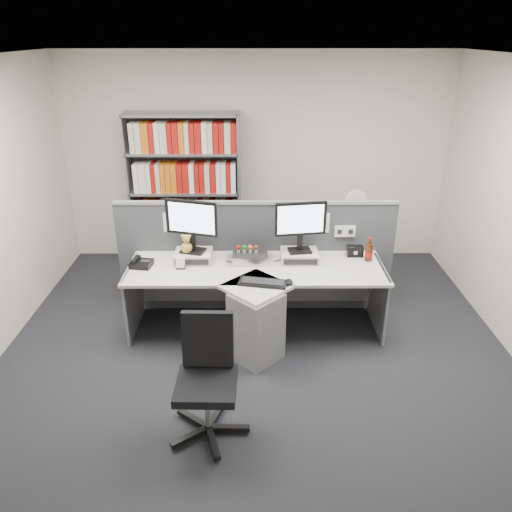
{
  "coord_description": "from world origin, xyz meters",
  "views": [
    {
      "loc": [
        -0.01,
        -3.68,
        2.9
      ],
      "look_at": [
        0.0,
        0.65,
        0.92
      ],
      "focal_mm": 34.7,
      "sensor_mm": 36.0,
      "label": 1
    }
  ],
  "objects_px": {
    "shelving_unit": "(186,194)",
    "office_chair": "(207,374)",
    "monitor_right": "(301,223)",
    "mouse": "(289,282)",
    "desk": "(256,301)",
    "desk_calendar": "(180,264)",
    "filing_cabinet": "(351,252)",
    "desk_fan": "(355,204)",
    "desk_phone": "(141,263)",
    "monitor_left": "(191,222)",
    "keyboard": "(263,283)",
    "desktop_pc": "(250,256)",
    "speaker": "(355,251)",
    "cola_bottle": "(369,252)"
  },
  "relations": [
    {
      "from": "filing_cabinet",
      "to": "desk_fan",
      "type": "bearing_deg",
      "value": -90.0
    },
    {
      "from": "monitor_right",
      "to": "filing_cabinet",
      "type": "bearing_deg",
      "value": 53.6
    },
    {
      "from": "cola_bottle",
      "to": "filing_cabinet",
      "type": "relative_size",
      "value": 0.37
    },
    {
      "from": "desk_fan",
      "to": "office_chair",
      "type": "bearing_deg",
      "value": -121.11
    },
    {
      "from": "desk_calendar",
      "to": "speaker",
      "type": "xyz_separation_m",
      "value": [
        1.8,
        0.3,
        0.01
      ]
    },
    {
      "from": "keyboard",
      "to": "speaker",
      "type": "xyz_separation_m",
      "value": [
        0.98,
        0.63,
        0.04
      ]
    },
    {
      "from": "keyboard",
      "to": "desk_fan",
      "type": "height_order",
      "value": "desk_fan"
    },
    {
      "from": "desk_phone",
      "to": "desk_fan",
      "type": "xyz_separation_m",
      "value": [
        2.36,
        1.15,
        0.24
      ]
    },
    {
      "from": "monitor_left",
      "to": "filing_cabinet",
      "type": "xyz_separation_m",
      "value": [
        1.85,
        1.02,
        -0.8
      ]
    },
    {
      "from": "monitor_right",
      "to": "cola_bottle",
      "type": "xyz_separation_m",
      "value": [
        0.72,
        -0.01,
        -0.32
      ]
    },
    {
      "from": "desktop_pc",
      "to": "keyboard",
      "type": "xyz_separation_m",
      "value": [
        0.12,
        -0.53,
        -0.03
      ]
    },
    {
      "from": "desktop_pc",
      "to": "cola_bottle",
      "type": "distance_m",
      "value": 1.23
    },
    {
      "from": "monitor_right",
      "to": "desk_phone",
      "type": "relative_size",
      "value": 2.29
    },
    {
      "from": "monitor_left",
      "to": "desk_fan",
      "type": "distance_m",
      "value": 2.11
    },
    {
      "from": "desk",
      "to": "desk_fan",
      "type": "relative_size",
      "value": 5.52
    },
    {
      "from": "desk",
      "to": "monitor_left",
      "type": "relative_size",
      "value": 4.72
    },
    {
      "from": "monitor_left",
      "to": "keyboard",
      "type": "xyz_separation_m",
      "value": [
        0.71,
        -0.53,
        -0.41
      ]
    },
    {
      "from": "desk",
      "to": "desktop_pc",
      "type": "distance_m",
      "value": 0.5
    },
    {
      "from": "cola_bottle",
      "to": "shelving_unit",
      "type": "bearing_deg",
      "value": 144.53
    },
    {
      "from": "shelving_unit",
      "to": "keyboard",
      "type": "bearing_deg",
      "value": -64.16
    },
    {
      "from": "desk",
      "to": "shelving_unit",
      "type": "distance_m",
      "value": 2.12
    },
    {
      "from": "cola_bottle",
      "to": "desktop_pc",
      "type": "bearing_deg",
      "value": 179.52
    },
    {
      "from": "desk_calendar",
      "to": "filing_cabinet",
      "type": "bearing_deg",
      "value": 31.65
    },
    {
      "from": "monitor_left",
      "to": "desktop_pc",
      "type": "bearing_deg",
      "value": 0.11
    },
    {
      "from": "mouse",
      "to": "desk_calendar",
      "type": "height_order",
      "value": "desk_calendar"
    },
    {
      "from": "monitor_left",
      "to": "mouse",
      "type": "distance_m",
      "value": 1.17
    },
    {
      "from": "desk",
      "to": "monitor_left",
      "type": "distance_m",
      "value": 1.02
    },
    {
      "from": "mouse",
      "to": "monitor_left",
      "type": "bearing_deg",
      "value": 151.25
    },
    {
      "from": "monitor_right",
      "to": "mouse",
      "type": "relative_size",
      "value": 4.68
    },
    {
      "from": "desktop_pc",
      "to": "monitor_left",
      "type": "bearing_deg",
      "value": -179.89
    },
    {
      "from": "mouse",
      "to": "cola_bottle",
      "type": "height_order",
      "value": "cola_bottle"
    },
    {
      "from": "speaker",
      "to": "cola_bottle",
      "type": "bearing_deg",
      "value": -43.41
    },
    {
      "from": "filing_cabinet",
      "to": "desk",
      "type": "bearing_deg",
      "value": -130.61
    },
    {
      "from": "desk",
      "to": "monitor_right",
      "type": "bearing_deg",
      "value": 40.39
    },
    {
      "from": "cola_bottle",
      "to": "filing_cabinet",
      "type": "bearing_deg",
      "value": 88.23
    },
    {
      "from": "keyboard",
      "to": "desk_fan",
      "type": "bearing_deg",
      "value": 53.6
    },
    {
      "from": "office_chair",
      "to": "mouse",
      "type": "bearing_deg",
      "value": 57.35
    },
    {
      "from": "mouse",
      "to": "desk_phone",
      "type": "relative_size",
      "value": 0.49
    },
    {
      "from": "office_chair",
      "to": "keyboard",
      "type": "bearing_deg",
      "value": 67.64
    },
    {
      "from": "monitor_right",
      "to": "desk_calendar",
      "type": "xyz_separation_m",
      "value": [
        -1.21,
        -0.19,
        -0.37
      ]
    },
    {
      "from": "speaker",
      "to": "monitor_right",
      "type": "bearing_deg",
      "value": -169.81
    },
    {
      "from": "keyboard",
      "to": "filing_cabinet",
      "type": "xyz_separation_m",
      "value": [
        1.14,
        1.54,
        -0.38
      ]
    },
    {
      "from": "desktop_pc",
      "to": "office_chair",
      "type": "distance_m",
      "value": 1.65
    },
    {
      "from": "shelving_unit",
      "to": "office_chair",
      "type": "relative_size",
      "value": 2.09
    },
    {
      "from": "monitor_left",
      "to": "office_chair",
      "type": "distance_m",
      "value": 1.74
    },
    {
      "from": "monitor_right",
      "to": "cola_bottle",
      "type": "relative_size",
      "value": 2.07
    },
    {
      "from": "desk_phone",
      "to": "filing_cabinet",
      "type": "height_order",
      "value": "desk_phone"
    },
    {
      "from": "monitor_left",
      "to": "cola_bottle",
      "type": "xyz_separation_m",
      "value": [
        1.82,
        -0.01,
        -0.33
      ]
    },
    {
      "from": "filing_cabinet",
      "to": "desktop_pc",
      "type": "bearing_deg",
      "value": -141.12
    },
    {
      "from": "desk_calendar",
      "to": "desk_fan",
      "type": "bearing_deg",
      "value": 31.64
    }
  ]
}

